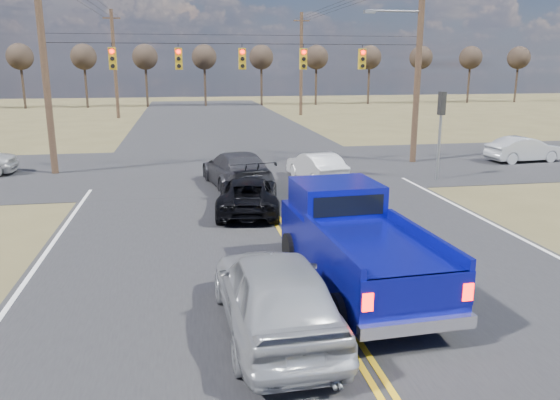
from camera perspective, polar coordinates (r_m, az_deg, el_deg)
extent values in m
plane|color=brown|center=(10.66, 7.53, -14.43)|extent=(160.00, 160.00, 0.00)
cube|color=#28282B|center=(19.79, -1.18, -0.79)|extent=(14.00, 120.00, 0.02)
cube|color=#28282B|center=(27.53, -3.79, 3.40)|extent=(120.00, 12.00, 0.02)
cylinder|color=#473323|center=(27.57, -23.39, 12.78)|extent=(0.32, 0.32, 10.00)
cylinder|color=#473323|center=(29.44, 14.24, 13.49)|extent=(0.32, 0.32, 10.00)
cylinder|color=black|center=(27.08, -4.00, 15.98)|extent=(18.00, 0.02, 0.02)
cylinder|color=black|center=(27.10, -4.01, 16.82)|extent=(18.00, 0.02, 0.02)
cube|color=#B28C14|center=(27.07, -17.09, 13.93)|extent=(0.34, 0.24, 1.00)
cylinder|color=#FF0C05|center=(26.94, -17.18, 14.63)|extent=(0.20, 0.06, 0.20)
cylinder|color=black|center=(26.93, -17.12, 13.93)|extent=(0.20, 0.06, 0.20)
cylinder|color=black|center=(26.93, -17.07, 13.23)|extent=(0.20, 0.06, 0.20)
cube|color=black|center=(26.91, -17.20, 14.87)|extent=(0.24, 0.14, 0.03)
cube|color=#B28C14|center=(26.90, -10.54, 14.31)|extent=(0.34, 0.24, 1.00)
cylinder|color=#FF0C05|center=(26.77, -10.57, 15.01)|extent=(0.20, 0.06, 0.20)
cylinder|color=black|center=(26.76, -10.54, 14.31)|extent=(0.20, 0.06, 0.20)
cylinder|color=black|center=(26.76, -10.51, 13.60)|extent=(0.20, 0.06, 0.20)
cube|color=black|center=(26.74, -10.58, 15.25)|extent=(0.24, 0.14, 0.03)
cube|color=#B28C14|center=(27.07, -3.97, 14.50)|extent=(0.34, 0.24, 1.00)
cylinder|color=#FF0C05|center=(26.93, -3.95, 15.20)|extent=(0.20, 0.06, 0.20)
cylinder|color=black|center=(26.93, -3.94, 14.50)|extent=(0.20, 0.06, 0.20)
cylinder|color=black|center=(26.93, -3.93, 13.80)|extent=(0.20, 0.06, 0.20)
cube|color=black|center=(26.90, -3.95, 15.44)|extent=(0.24, 0.14, 0.03)
cube|color=#B28C14|center=(27.56, 2.44, 14.51)|extent=(0.34, 0.24, 1.00)
cylinder|color=#FF0C05|center=(27.42, 2.52, 15.20)|extent=(0.20, 0.06, 0.20)
cylinder|color=black|center=(27.42, 2.51, 14.51)|extent=(0.20, 0.06, 0.20)
cylinder|color=black|center=(27.42, 2.50, 13.82)|extent=(0.20, 0.06, 0.20)
cube|color=black|center=(27.40, 2.53, 15.43)|extent=(0.24, 0.14, 0.03)
cube|color=#B28C14|center=(28.36, 8.56, 14.36)|extent=(0.34, 0.24, 1.00)
cylinder|color=#FF0C05|center=(28.23, 8.68, 15.02)|extent=(0.20, 0.06, 0.20)
cylinder|color=black|center=(28.22, 8.66, 14.35)|extent=(0.20, 0.06, 0.20)
cylinder|color=black|center=(28.22, 8.63, 13.68)|extent=(0.20, 0.06, 0.20)
cube|color=black|center=(28.20, 8.71, 15.25)|extent=(0.24, 0.14, 0.03)
cylinder|color=slate|center=(25.27, 16.28, 5.59)|extent=(0.12, 0.12, 3.20)
cube|color=black|center=(25.08, 16.56, 9.66)|extent=(0.24, 0.34, 1.00)
cylinder|color=slate|center=(29.01, 11.90, 18.76)|extent=(2.80, 0.10, 0.10)
cube|color=slate|center=(28.56, 9.34, 18.85)|extent=(0.55, 0.22, 0.14)
cylinder|color=#473323|center=(55.23, -16.88, 13.37)|extent=(0.32, 0.32, 10.00)
cube|color=#473323|center=(55.39, -17.20, 17.71)|extent=(1.60, 0.12, 0.12)
cylinder|color=#473323|center=(56.19, 2.22, 13.94)|extent=(0.32, 0.32, 10.00)
cube|color=#473323|center=(56.34, 2.27, 18.22)|extent=(1.60, 0.12, 0.12)
cylinder|color=#33261C|center=(71.26, -25.27, 10.85)|extent=(0.28, 0.28, 5.50)
sphere|color=#2D231C|center=(71.23, -25.54, 13.37)|extent=(3.00, 3.00, 3.00)
cylinder|color=#33261C|center=(69.82, -19.62, 11.33)|extent=(0.28, 0.28, 5.50)
sphere|color=#2D231C|center=(69.79, -19.84, 13.90)|extent=(3.00, 3.00, 3.00)
cylinder|color=#33261C|center=(69.06, -13.77, 11.70)|extent=(0.28, 0.28, 5.50)
sphere|color=#2D231C|center=(69.03, -13.93, 14.31)|extent=(3.00, 3.00, 3.00)
cylinder|color=#33261C|center=(69.00, -7.84, 11.97)|extent=(0.28, 0.28, 5.50)
sphere|color=#2D231C|center=(68.97, -7.93, 14.58)|extent=(3.00, 3.00, 3.00)
cylinder|color=#33261C|center=(69.66, -1.95, 12.10)|extent=(0.28, 0.28, 5.50)
sphere|color=#2D231C|center=(69.62, -1.97, 14.70)|extent=(3.00, 3.00, 3.00)
cylinder|color=#33261C|center=(71.00, 3.78, 12.12)|extent=(0.28, 0.28, 5.50)
sphere|color=#2D231C|center=(70.96, 3.82, 14.66)|extent=(3.00, 3.00, 3.00)
cylinder|color=#33261C|center=(72.99, 9.24, 12.02)|extent=(0.28, 0.28, 5.50)
sphere|color=#2D231C|center=(72.96, 9.34, 14.49)|extent=(3.00, 3.00, 3.00)
cylinder|color=#33261C|center=(75.57, 14.37, 11.83)|extent=(0.28, 0.28, 5.50)
sphere|color=#2D231C|center=(75.54, 14.52, 14.22)|extent=(3.00, 3.00, 3.00)
cylinder|color=#33261C|center=(78.70, 19.11, 11.58)|extent=(0.28, 0.28, 5.50)
sphere|color=#2D231C|center=(78.67, 19.30, 13.87)|extent=(3.00, 3.00, 3.00)
cylinder|color=#33261C|center=(82.31, 23.46, 11.28)|extent=(0.28, 0.28, 5.50)
sphere|color=#2D231C|center=(82.28, 23.68, 13.46)|extent=(3.00, 3.00, 3.00)
cylinder|color=black|center=(10.63, 6.56, -11.86)|extent=(0.39, 0.88, 0.86)
cylinder|color=black|center=(11.44, 16.44, -10.44)|extent=(0.39, 0.88, 0.86)
cylinder|color=black|center=(14.06, 1.27, -5.18)|extent=(0.39, 0.88, 0.86)
cylinder|color=black|center=(14.68, 9.06, -4.53)|extent=(0.39, 0.88, 0.86)
cube|color=#0D1196|center=(12.44, 8.11, -5.30)|extent=(2.45, 5.92, 1.08)
cube|color=#0D1196|center=(13.60, 5.88, 0.32)|extent=(2.08, 1.93, 0.78)
cube|color=black|center=(12.78, 7.17, -0.60)|extent=(1.72, 0.15, 0.48)
cube|color=#0D1196|center=(10.89, 5.31, -4.45)|extent=(0.29, 3.56, 0.22)
cube|color=#0D1196|center=(11.68, 14.91, -3.60)|extent=(0.29, 3.56, 0.22)
cube|color=#0D1196|center=(9.92, 14.20, -9.41)|extent=(2.16, 0.20, 0.65)
cube|color=silver|center=(10.10, 14.19, -12.66)|extent=(2.22, 0.31, 0.24)
cube|color=#FF0C05|center=(9.53, 9.13, -10.50)|extent=(0.20, 0.07, 0.32)
cube|color=#FF0C05|center=(10.35, 19.03, -9.07)|extent=(0.20, 0.07, 0.32)
imported|color=#A7AAAF|center=(10.52, -0.57, -9.63)|extent=(2.15, 4.97, 1.67)
imported|color=black|center=(19.08, -3.34, 0.55)|extent=(2.64, 4.71, 1.24)
imported|color=silver|center=(24.15, 3.82, 3.47)|extent=(2.03, 4.12, 1.30)
imported|color=#38383E|center=(22.92, -4.54, 3.19)|extent=(2.92, 5.57, 1.54)
imported|color=#B5B9BE|center=(31.77, 24.17, 4.84)|extent=(1.77, 4.15, 1.33)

